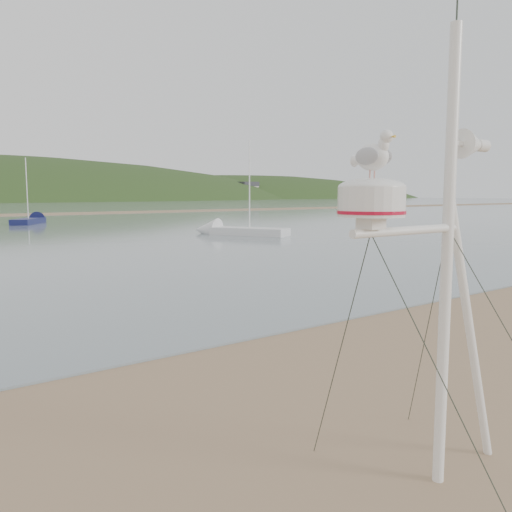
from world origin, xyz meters
TOP-DOWN VIEW (x-y plane):
  - ground at (0.00, 0.00)m, footprint 560.00×560.00m
  - mast_rig at (2.18, -1.30)m, footprint 2.35×2.51m
  - sailboat_white_near at (18.42, 26.28)m, footprint 4.61×6.89m
  - sailboat_blue_far at (12.13, 49.05)m, footprint 4.98×6.31m

SIDE VIEW (x-z plane):
  - ground at x=0.00m, z-range 0.00..0.00m
  - sailboat_white_near at x=18.42m, z-range -3.12..3.72m
  - sailboat_blue_far at x=12.13m, z-range -2.96..3.56m
  - mast_rig at x=2.18m, z-range -1.37..3.93m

